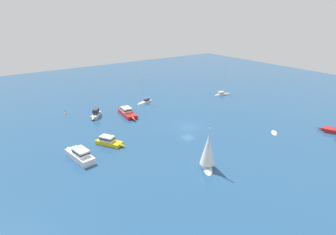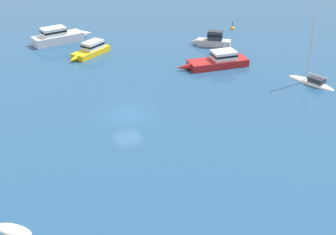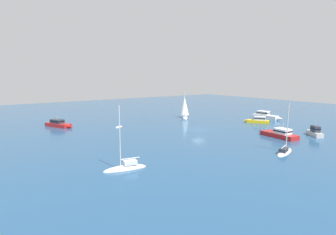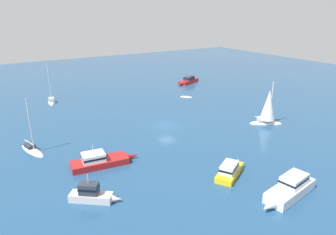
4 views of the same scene
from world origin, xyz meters
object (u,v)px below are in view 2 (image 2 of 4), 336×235
(motor_cruiser, at_px, (218,61))
(cabin_cruiser, at_px, (91,50))
(channel_buoy, at_px, (232,29))
(dinghy, at_px, (13,230))
(sailboat, at_px, (311,82))
(powerboat_2, at_px, (213,40))
(powerboat_1, at_px, (59,36))

(motor_cruiser, bearing_deg, cabin_cruiser, -33.50)
(cabin_cruiser, xyz_separation_m, channel_buoy, (21.30, 1.97, -0.65))
(cabin_cruiser, bearing_deg, motor_cruiser, 109.46)
(dinghy, xyz_separation_m, cabin_cruiser, (14.68, 29.84, 0.66))
(sailboat, distance_m, powerboat_2, 15.70)
(sailboat, xyz_separation_m, powerboat_2, (-3.23, 15.36, 0.58))
(cabin_cruiser, height_order, channel_buoy, cabin_cruiser)
(sailboat, relative_size, motor_cruiser, 0.91)
(motor_cruiser, height_order, powerboat_1, motor_cruiser)
(cabin_cruiser, bearing_deg, powerboat_1, -101.09)
(dinghy, bearing_deg, powerboat_2, 89.56)
(powerboat_2, bearing_deg, motor_cruiser, 102.94)
(motor_cruiser, bearing_deg, powerboat_2, -108.56)
(sailboat, height_order, motor_cruiser, sailboat)
(motor_cruiser, bearing_deg, dinghy, 43.27)
(dinghy, height_order, powerboat_1, powerboat_1)
(cabin_cruiser, bearing_deg, channel_buoy, 154.77)
(dinghy, bearing_deg, cabin_cruiser, 111.59)
(dinghy, bearing_deg, sailboat, 66.54)
(powerboat_2, height_order, cabin_cruiser, powerboat_2)
(cabin_cruiser, relative_size, channel_buoy, 4.63)
(motor_cruiser, distance_m, powerboat_2, 7.39)
(powerboat_1, height_order, powerboat_2, powerboat_2)
(sailboat, bearing_deg, channel_buoy, -24.43)
(dinghy, height_order, powerboat_2, powerboat_2)
(motor_cruiser, xyz_separation_m, powerboat_2, (3.13, 6.69, 0.07))
(powerboat_1, bearing_deg, cabin_cruiser, -80.05)
(powerboat_2, distance_m, cabin_cruiser, 15.39)
(sailboat, distance_m, motor_cruiser, 10.76)
(powerboat_1, xyz_separation_m, cabin_cruiser, (2.23, -6.33, -0.18))
(powerboat_2, height_order, channel_buoy, powerboat_2)
(powerboat_2, relative_size, cabin_cruiser, 0.79)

